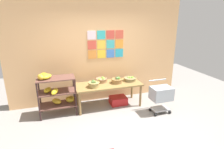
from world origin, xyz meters
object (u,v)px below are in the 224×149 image
(fruit_basket_left, at_px, (130,79))
(shopping_cart, at_px, (161,95))
(banana_shelf_unit, at_px, (56,91))
(display_table, at_px, (108,86))
(fruit_basket_right, at_px, (117,80))
(fruit_basket_back_right, at_px, (94,84))
(produce_crate_under_table, at_px, (118,100))
(fruit_basket_centre, at_px, (102,80))

(fruit_basket_left, relative_size, shopping_cart, 0.43)
(fruit_basket_left, xyz_separation_m, shopping_cart, (0.50, -0.80, -0.21))
(banana_shelf_unit, relative_size, display_table, 0.62)
(fruit_basket_right, height_order, shopping_cart, shopping_cart)
(banana_shelf_unit, distance_m, fruit_basket_back_right, 0.93)
(fruit_basket_right, distance_m, shopping_cart, 1.19)
(display_table, bearing_deg, produce_crate_under_table, 3.40)
(produce_crate_under_table, height_order, shopping_cart, shopping_cart)
(display_table, relative_size, shopping_cart, 2.14)
(fruit_basket_right, bearing_deg, fruit_basket_left, 7.77)
(produce_crate_under_table, bearing_deg, fruit_basket_left, 5.64)
(fruit_basket_centre, xyz_separation_m, produce_crate_under_table, (0.42, -0.17, -0.59))
(banana_shelf_unit, height_order, shopping_cart, banana_shelf_unit)
(fruit_basket_left, bearing_deg, shopping_cart, -58.00)
(fruit_basket_back_right, height_order, produce_crate_under_table, fruit_basket_back_right)
(fruit_basket_back_right, bearing_deg, fruit_basket_left, 8.92)
(fruit_basket_right, relative_size, produce_crate_under_table, 0.67)
(fruit_basket_right, bearing_deg, produce_crate_under_table, 23.12)
(fruit_basket_centre, xyz_separation_m, shopping_cart, (1.27, -0.94, -0.21))
(produce_crate_under_table, xyz_separation_m, shopping_cart, (0.85, -0.77, 0.38))
(produce_crate_under_table, bearing_deg, display_table, -176.60)
(fruit_basket_right, bearing_deg, fruit_basket_back_right, -170.39)
(display_table, xyz_separation_m, fruit_basket_left, (0.64, 0.05, 0.12))
(display_table, height_order, fruit_basket_right, fruit_basket_right)
(display_table, distance_m, fruit_basket_left, 0.65)
(fruit_basket_left, bearing_deg, banana_shelf_unit, -176.74)
(display_table, xyz_separation_m, fruit_basket_right, (0.24, -0.00, 0.15))
(display_table, bearing_deg, fruit_basket_left, 4.63)
(fruit_basket_centre, bearing_deg, banana_shelf_unit, -168.20)
(fruit_basket_centre, height_order, shopping_cart, shopping_cart)
(fruit_basket_back_right, height_order, shopping_cart, shopping_cart)
(display_table, distance_m, fruit_basket_centre, 0.27)
(display_table, relative_size, fruit_basket_right, 5.79)
(banana_shelf_unit, xyz_separation_m, fruit_basket_left, (1.98, 0.11, 0.07))
(produce_crate_under_table, relative_size, shopping_cart, 0.55)
(fruit_basket_right, xyz_separation_m, shopping_cart, (0.90, -0.75, -0.23))
(fruit_basket_right, xyz_separation_m, fruit_basket_back_right, (-0.66, -0.11, 0.00))
(fruit_basket_back_right, bearing_deg, shopping_cart, -22.30)
(banana_shelf_unit, xyz_separation_m, produce_crate_under_table, (1.63, 0.08, -0.51))
(banana_shelf_unit, relative_size, fruit_basket_back_right, 3.69)
(fruit_basket_right, bearing_deg, shopping_cart, -39.85)
(fruit_basket_centre, distance_m, produce_crate_under_table, 0.75)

